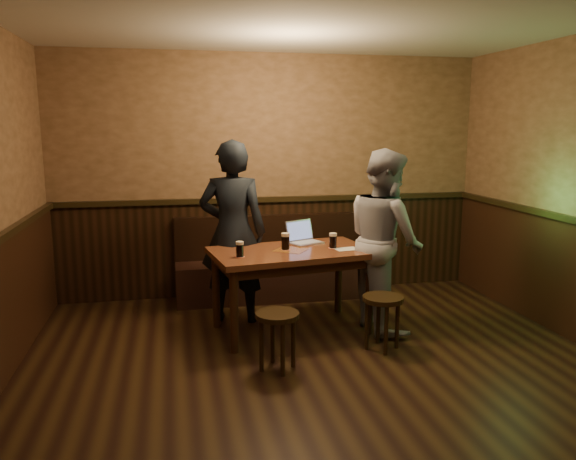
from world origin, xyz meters
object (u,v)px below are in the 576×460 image
(pub_table, at_px, (291,261))
(pint_left, at_px, (240,249))
(stool_left, at_px, (277,324))
(stool_right, at_px, (383,307))
(person_grey, at_px, (385,240))
(bench, at_px, (272,271))
(pint_mid, at_px, (285,241))
(pint_right, at_px, (333,241))
(laptop, at_px, (303,237))
(person_suit, at_px, (233,232))

(pub_table, distance_m, pint_left, 0.59)
(stool_left, distance_m, pint_left, 0.85)
(pub_table, relative_size, stool_right, 3.31)
(person_grey, bearing_deg, stool_right, 153.22)
(bench, distance_m, pint_mid, 1.23)
(pint_left, relative_size, person_grey, 0.08)
(pint_right, bearing_deg, stool_right, -65.27)
(laptop, xyz_separation_m, person_suit, (-0.70, 0.11, 0.06))
(person_suit, bearing_deg, person_grey, 174.10)
(stool_right, relative_size, laptop, 1.25)
(stool_right, distance_m, person_grey, 0.76)
(bench, xyz_separation_m, stool_right, (0.70, -1.73, 0.08))
(stool_left, relative_size, pint_mid, 2.95)
(bench, relative_size, pint_left, 15.05)
(pint_left, bearing_deg, person_suit, 89.71)
(bench, height_order, pint_right, pint_right)
(stool_right, bearing_deg, bench, 111.98)
(stool_left, bearing_deg, pint_right, 50.22)
(stool_left, height_order, person_suit, person_suit)
(stool_right, height_order, pint_mid, pint_mid)
(pub_table, xyz_separation_m, pint_right, (0.41, -0.00, 0.18))
(pint_right, xyz_separation_m, laptop, (-0.23, 0.30, -0.02))
(stool_left, bearing_deg, pint_left, 108.33)
(stool_left, bearing_deg, bench, 81.29)
(pint_left, xyz_separation_m, person_grey, (1.43, 0.11, 0.01))
(pint_right, xyz_separation_m, person_grey, (0.50, -0.08, 0.00))
(laptop, bearing_deg, person_suit, 146.81)
(stool_right, distance_m, pint_left, 1.38)
(stool_left, distance_m, laptop, 1.34)
(pub_table, xyz_separation_m, stool_right, (0.70, -0.63, -0.31))
(bench, distance_m, pub_table, 1.17)
(bench, xyz_separation_m, person_suit, (-0.52, -0.70, 0.61))
(pint_mid, bearing_deg, bench, 87.13)
(pub_table, bearing_deg, stool_left, -117.86)
(pint_mid, xyz_separation_m, person_grey, (0.97, -0.10, -0.00))
(pub_table, relative_size, laptop, 4.12)
(pub_table, distance_m, laptop, 0.39)
(pint_mid, relative_size, person_grey, 0.09)
(pub_table, distance_m, stool_left, 0.96)
(laptop, distance_m, person_suit, 0.71)
(pint_right, bearing_deg, pub_table, 179.33)
(stool_right, relative_size, person_suit, 0.26)
(stool_right, bearing_deg, person_suit, 139.62)
(stool_left, bearing_deg, person_suit, 99.69)
(laptop, bearing_deg, stool_right, -85.16)
(pub_table, relative_size, person_suit, 0.88)
(person_suit, distance_m, person_grey, 1.51)
(pint_mid, relative_size, laptop, 0.42)
(pint_left, xyz_separation_m, person_suit, (0.00, 0.60, 0.04))
(person_suit, bearing_deg, laptop, -175.79)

